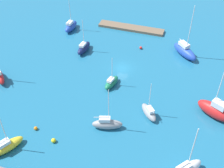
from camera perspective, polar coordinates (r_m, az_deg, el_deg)
name	(u,v)px	position (r m, az deg, el deg)	size (l,w,h in m)	color
water	(122,68)	(68.60, 2.04, 3.16)	(160.00, 160.00, 0.00)	#1E668C
pier_dock	(131,28)	(83.72, 3.76, 10.91)	(18.50, 3.15, 0.71)	brown
sailboat_gray_outer_mooring	(149,112)	(56.94, 7.25, -5.48)	(4.47, 4.93, 7.87)	gray
sailboat_blue_lone_south	(185,51)	(74.16, 14.08, 6.34)	(7.38, 7.31, 13.44)	#2347B2
sailboat_navy_inner_mooring	(84,48)	(73.96, -5.57, 7.09)	(2.34, 5.90, 8.68)	#141E4C
sailboat_green_far_south	(111,82)	(63.12, -0.12, 0.33)	(2.71, 5.15, 7.16)	#19724C
sailboat_yellow_lone_north	(7,146)	(54.27, -19.85, -11.34)	(4.54, 6.04, 8.60)	yellow
sailboat_red_near_pier	(215,110)	(59.32, 19.49, -4.82)	(7.48, 5.61, 13.16)	red
sailboat_gray_center_basin	(107,124)	(54.20, -0.96, -7.81)	(5.93, 3.35, 9.54)	gray
sailboat_blue_mid_basin	(71,26)	(83.58, -8.08, 11.18)	(2.33, 6.10, 11.60)	#2347B2
mooring_buoy_yellow	(54,140)	(53.61, -11.40, -10.81)	(0.84, 0.84, 0.84)	yellow
mooring_buoy_red	(141,48)	(75.31, 5.67, 7.09)	(0.71, 0.71, 0.71)	red
mooring_buoy_orange	(36,128)	(56.31, -14.74, -8.40)	(0.70, 0.70, 0.70)	orange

